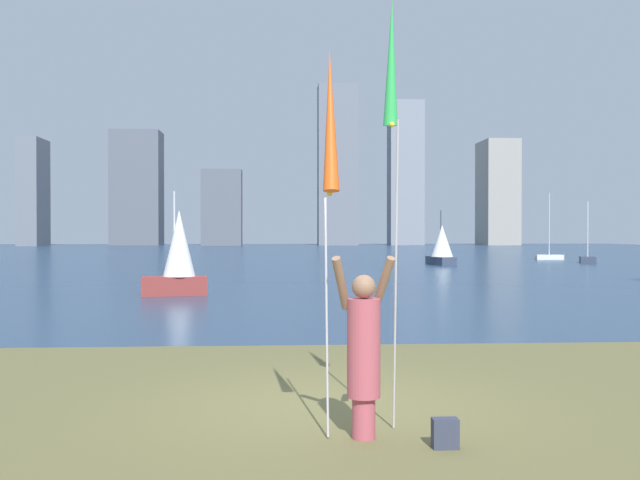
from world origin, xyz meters
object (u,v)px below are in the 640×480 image
Objects in this scene: sailboat_4 at (178,257)px; sailboat_3 at (549,256)px; bag at (445,433)px; person at (364,349)px; kite_flag_left at (330,127)px; sailboat_1 at (588,259)px; kite_flag_right at (391,72)px; sailboat_2 at (442,246)px.

sailboat_3 is at bearing 50.83° from sailboat_4.
bag is 50.84m from sailboat_3.
person is 6.41× the size of bag.
kite_flag_left is 1.13× the size of sailboat_4.
bag is at bearing -112.19° from sailboat_3.
sailboat_4 is (-24.65, -23.96, 1.02)m from sailboat_1.
bag is 45.86m from sailboat_1.
kite_flag_left reaches higher than bag.
person is at bearing -116.52° from sailboat_1.
sailboat_1 is at bearing 63.61° from kite_flag_right.
kite_flag_right reaches higher than person.
person is 2.27m from kite_flag_left.
sailboat_1 is (20.10, 40.51, -3.61)m from kite_flag_right.
person is 0.40× the size of kite_flag_right.
sailboat_3 reaches higher than person.
kite_flag_right is at bearing 47.72° from kite_flag_left.
sailboat_3 reaches higher than sailboat_1.
kite_flag_right is at bearing 113.50° from bag.
kite_flag_right is 1.11× the size of sailboat_1.
sailboat_3 is (20.33, 46.99, -2.87)m from kite_flag_left.
kite_flag_right is 0.92× the size of sailboat_3.
sailboat_3 reaches higher than kite_flag_left.
person is 45.84m from sailboat_1.
kite_flag_right is 1.34× the size of sailboat_4.
kite_flag_left is 17.87m from sailboat_4.
kite_flag_right reaches higher than sailboat_2.
sailboat_4 is (-13.90, -21.37, 0.08)m from sailboat_2.
sailboat_3 reaches higher than sailboat_2.
sailboat_2 is (10.09, 38.72, -1.95)m from kite_flag_left.
sailboat_1 reaches higher than kite_flag_left.
sailboat_4 reaches higher than bag.
bag is (1.12, -0.09, -2.99)m from kite_flag_left.
bag is at bearing -103.01° from sailboat_2.
person is 0.44× the size of sailboat_1.
sailboat_1 is 5.69m from sailboat_3.
sailboat_1 is 11.09m from sailboat_2.
kite_flag_left is 0.84× the size of kite_flag_right.
kite_flag_right is 45.37m from sailboat_1.
bag is at bearing -74.20° from sailboat_4.
kite_flag_left is 51.27m from sailboat_3.
kite_flag_right reaches higher than sailboat_4.
person is 1.15m from bag.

